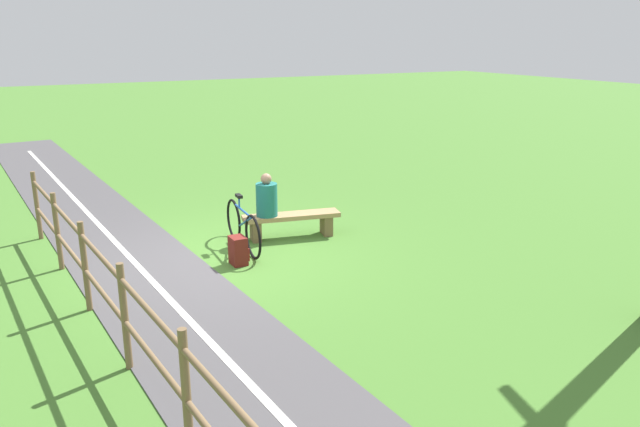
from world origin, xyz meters
name	(u,v)px	position (x,y,z in m)	size (l,w,h in m)	color
ground_plane	(219,259)	(0.00, 0.00, 0.00)	(80.00, 80.00, 0.00)	#477A2D
paved_path	(260,396)	(0.95, 4.00, 0.01)	(1.93, 36.00, 0.02)	#4C494C
path_centre_line	(260,395)	(0.95, 4.00, 0.02)	(0.10, 32.00, 0.00)	silver
bench	(291,221)	(-1.53, -0.43, 0.31)	(1.79, 0.74, 0.44)	#A88456
person_seated	(267,198)	(-1.10, -0.53, 0.77)	(0.45, 0.45, 0.77)	#1E6B66
bicycle	(243,227)	(-0.54, -0.27, 0.39)	(0.15, 1.81, 0.92)	black
backpack	(238,251)	(-0.20, 0.39, 0.23)	(0.27, 0.30, 0.46)	maroon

